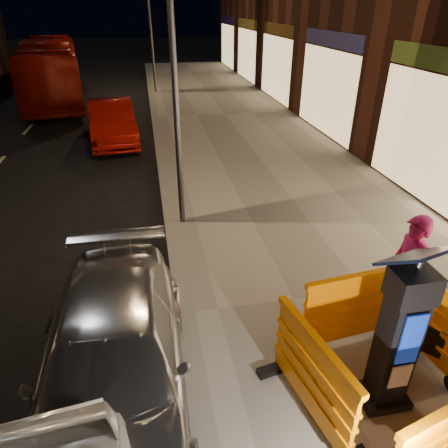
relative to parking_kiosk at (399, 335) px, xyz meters
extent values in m
plane|color=black|center=(-2.17, 1.97, -1.20)|extent=(120.00, 120.00, 0.00)
cube|color=gray|center=(0.83, 1.97, -1.12)|extent=(6.00, 60.00, 0.15)
cube|color=slate|center=(-2.17, 1.97, -1.12)|extent=(0.30, 60.00, 0.15)
cube|color=black|center=(0.00, 0.00, 0.00)|extent=(0.76, 0.76, 2.10)
cube|color=orange|center=(0.00, -0.95, -0.46)|extent=(1.61, 0.98, 1.17)
cube|color=orange|center=(0.00, 0.95, -0.46)|extent=(1.56, 0.79, 1.17)
cube|color=orange|center=(-0.95, 0.00, -0.46)|extent=(0.91, 1.59, 1.17)
imported|color=silver|center=(-3.14, 0.73, -1.20)|extent=(1.82, 4.40, 1.27)
imported|color=#950E09|center=(-3.72, 11.70, -1.20)|extent=(1.92, 4.38, 1.40)
imported|color=maroon|center=(-6.91, 19.29, -1.20)|extent=(3.96, 10.65, 2.90)
imported|color=#AE1766|center=(0.90, 1.21, -0.16)|extent=(0.44, 0.66, 1.77)
cylinder|color=#3F3F44|center=(-1.92, 4.97, 1.95)|extent=(0.12, 0.12, 6.00)
cylinder|color=#3F3F44|center=(-1.92, 19.97, 1.95)|extent=(0.12, 0.12, 6.00)
camera|label=1|loc=(-2.47, -2.80, 3.15)|focal=32.00mm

